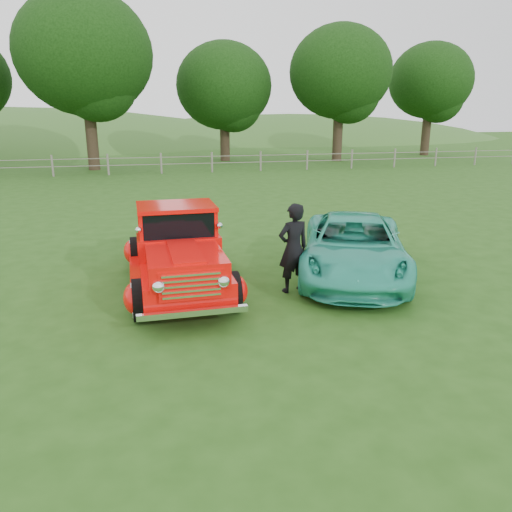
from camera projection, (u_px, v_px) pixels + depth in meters
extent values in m
plane|color=#234B14|center=(224.00, 321.00, 8.81)|extent=(140.00, 140.00, 0.00)
ellipsoid|color=#346726|center=(289.00, 164.00, 72.20)|extent=(72.00, 52.00, 14.00)
cube|color=slate|center=(161.00, 164.00, 29.22)|extent=(48.00, 0.04, 0.04)
cube|color=slate|center=(161.00, 157.00, 29.10)|extent=(48.00, 0.04, 0.04)
cylinder|color=#302318|center=(91.00, 130.00, 30.62)|extent=(0.70, 0.70, 4.84)
ellipsoid|color=black|center=(84.00, 53.00, 29.39)|extent=(8.00, 8.00, 7.20)
cylinder|color=#302318|center=(225.00, 135.00, 36.48)|extent=(0.70, 0.70, 3.74)
ellipsoid|color=black|center=(224.00, 86.00, 35.53)|extent=(6.80, 6.80, 6.12)
cylinder|color=#302318|center=(338.00, 130.00, 36.26)|extent=(0.70, 0.70, 4.40)
ellipsoid|color=black|center=(340.00, 72.00, 35.14)|extent=(7.20, 7.20, 6.48)
cylinder|color=#302318|center=(426.00, 129.00, 41.06)|extent=(0.70, 0.70, 4.18)
ellipsoid|color=black|center=(431.00, 81.00, 40.00)|extent=(6.60, 6.60, 5.94)
cylinder|color=black|center=(139.00, 300.00, 8.74)|extent=(0.25, 0.76, 0.76)
cylinder|color=black|center=(232.00, 292.00, 9.13)|extent=(0.25, 0.76, 0.76)
cylinder|color=black|center=(136.00, 253.00, 11.62)|extent=(0.25, 0.76, 0.76)
cylinder|color=black|center=(207.00, 248.00, 12.01)|extent=(0.25, 0.76, 0.76)
cube|color=#EF0B08|center=(178.00, 261.00, 10.32)|extent=(1.64, 4.63, 0.44)
ellipsoid|color=#EF0B08|center=(135.00, 298.00, 8.71)|extent=(0.43, 0.76, 0.54)
ellipsoid|color=#EF0B08|center=(236.00, 289.00, 9.13)|extent=(0.43, 0.76, 0.54)
ellipsoid|color=#EF0B08|center=(133.00, 251.00, 11.60)|extent=(0.43, 0.76, 0.54)
ellipsoid|color=#EF0B08|center=(209.00, 246.00, 12.02)|extent=(0.43, 0.76, 0.54)
cube|color=#EF0B08|center=(186.00, 264.00, 8.77)|extent=(1.36, 1.62, 0.42)
cube|color=#EF0B08|center=(177.00, 243.00, 10.11)|extent=(1.62, 1.38, 0.44)
cube|color=black|center=(176.00, 220.00, 9.98)|extent=(1.46, 1.15, 0.50)
cube|color=#EF0B08|center=(176.00, 206.00, 9.90)|extent=(1.54, 1.25, 0.08)
cube|color=#EF0B08|center=(171.00, 229.00, 11.47)|extent=(1.21, 1.97, 0.45)
cube|color=white|center=(191.00, 286.00, 8.05)|extent=(1.07, 0.12, 0.50)
cube|color=white|center=(193.00, 313.00, 8.07)|extent=(1.81, 0.13, 0.10)
cube|color=white|center=(169.00, 240.00, 12.62)|extent=(1.71, 0.13, 0.10)
imported|color=teal|center=(354.00, 247.00, 11.02)|extent=(3.85, 5.28, 1.33)
imported|color=black|center=(293.00, 248.00, 10.00)|extent=(0.75, 0.57, 1.83)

